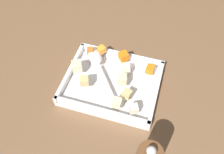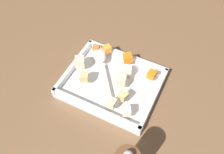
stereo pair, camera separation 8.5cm
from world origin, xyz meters
name	(u,v)px [view 1 (the left image)]	position (x,y,z in m)	size (l,w,h in m)	color
ground_plane	(112,86)	(0.00, 0.00, 0.00)	(4.00, 4.00, 0.00)	brown
baking_dish	(112,83)	(0.00, 0.00, 0.01)	(0.33, 0.26, 0.04)	silver
carrot_chunk_front_center	(150,69)	(0.12, 0.07, 0.05)	(0.03, 0.03, 0.03)	orange
carrot_chunk_near_spoon	(101,50)	(-0.07, 0.11, 0.05)	(0.03, 0.03, 0.03)	orange
carrot_chunk_corner_ne	(123,56)	(0.01, 0.10, 0.06)	(0.03, 0.03, 0.03)	orange
carrot_chunk_mid_right	(90,51)	(-0.11, 0.09, 0.05)	(0.02, 0.02, 0.02)	orange
potato_chunk_corner_nw	(126,68)	(0.04, 0.05, 0.05)	(0.03, 0.03, 0.03)	beige
potato_chunk_near_left	(121,80)	(0.03, 0.00, 0.06)	(0.03, 0.03, 0.03)	beige
potato_chunk_far_right	(134,109)	(0.10, -0.10, 0.05)	(0.03, 0.03, 0.03)	beige
potato_chunk_heap_top	(127,94)	(0.07, -0.05, 0.05)	(0.03, 0.03, 0.03)	tan
potato_chunk_under_handle	(77,66)	(-0.13, 0.01, 0.06)	(0.03, 0.03, 0.03)	beige
potato_chunk_far_left	(117,103)	(0.04, -0.09, 0.06)	(0.03, 0.03, 0.03)	beige
potato_chunk_corner_se	(84,81)	(-0.09, -0.04, 0.06)	(0.03, 0.03, 0.03)	tan
serving_spoon	(96,60)	(-0.08, 0.06, 0.05)	(0.18, 0.22, 0.02)	silver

